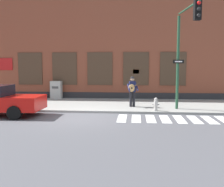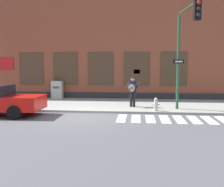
{
  "view_description": "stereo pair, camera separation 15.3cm",
  "coord_description": "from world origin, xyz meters",
  "px_view_note": "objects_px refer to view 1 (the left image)",
  "views": [
    {
      "loc": [
        2.58,
        -12.12,
        2.47
      ],
      "look_at": [
        1.34,
        1.67,
        1.01
      ],
      "focal_mm": 42.0,
      "sensor_mm": 36.0,
      "label": 1
    },
    {
      "loc": [
        2.73,
        -12.11,
        2.47
      ],
      "look_at": [
        1.34,
        1.67,
        1.01
      ],
      "focal_mm": 42.0,
      "sensor_mm": 36.0,
      "label": 2
    }
  ],
  "objects_px": {
    "busker": "(132,90)",
    "utility_box": "(56,90)",
    "fire_hydrant": "(156,104)",
    "traffic_light": "(185,41)"
  },
  "relations": [
    {
      "from": "busker",
      "to": "utility_box",
      "type": "height_order",
      "value": "busker"
    },
    {
      "from": "busker",
      "to": "fire_hydrant",
      "type": "xyz_separation_m",
      "value": [
        1.26,
        -1.26,
        -0.65
      ]
    },
    {
      "from": "busker",
      "to": "utility_box",
      "type": "xyz_separation_m",
      "value": [
        -5.56,
        3.4,
        -0.36
      ]
    },
    {
      "from": "busker",
      "to": "traffic_light",
      "type": "bearing_deg",
      "value": -31.41
    },
    {
      "from": "utility_box",
      "to": "traffic_light",
      "type": "bearing_deg",
      "value": -31.46
    },
    {
      "from": "utility_box",
      "to": "fire_hydrant",
      "type": "xyz_separation_m",
      "value": [
        6.81,
        -4.67,
        -0.29
      ]
    },
    {
      "from": "utility_box",
      "to": "busker",
      "type": "bearing_deg",
      "value": -31.49
    },
    {
      "from": "fire_hydrant",
      "to": "traffic_light",
      "type": "bearing_deg",
      "value": -13.87
    },
    {
      "from": "traffic_light",
      "to": "fire_hydrant",
      "type": "height_order",
      "value": "traffic_light"
    },
    {
      "from": "fire_hydrant",
      "to": "busker",
      "type": "bearing_deg",
      "value": 134.82
    }
  ]
}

